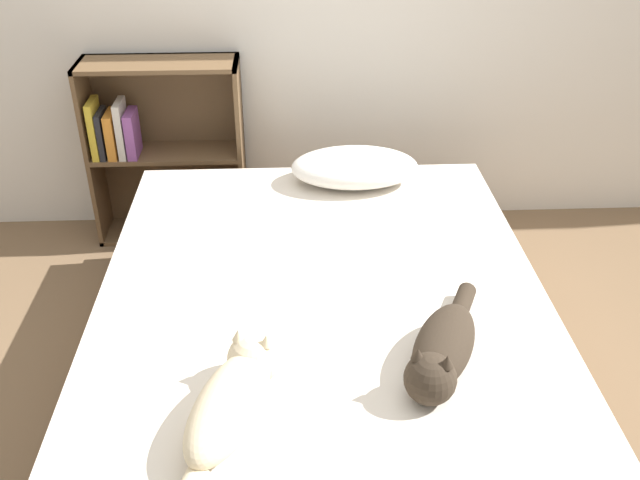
# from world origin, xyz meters

# --- Properties ---
(ground_plane) EXTENTS (8.00, 8.00, 0.00)m
(ground_plane) POSITION_xyz_m (0.00, 0.00, 0.00)
(ground_plane) COLOR brown
(bed) EXTENTS (1.52, 1.93, 0.46)m
(bed) POSITION_xyz_m (0.00, 0.00, 0.23)
(bed) COLOR brown
(bed) RESTS_ON ground_plane
(pillow) EXTENTS (0.54, 0.32, 0.14)m
(pillow) POSITION_xyz_m (0.18, 0.77, 0.53)
(pillow) COLOR white
(pillow) RESTS_ON bed
(cat_light) EXTENTS (0.29, 0.61, 0.17)m
(cat_light) POSITION_xyz_m (-0.26, -0.57, 0.53)
(cat_light) COLOR beige
(cat_light) RESTS_ON bed
(cat_dark) EXTENTS (0.32, 0.54, 0.16)m
(cat_dark) POSITION_xyz_m (0.31, -0.41, 0.52)
(cat_dark) COLOR #33281E
(cat_dark) RESTS_ON bed
(bookshelf) EXTENTS (0.71, 0.26, 0.87)m
(bookshelf) POSITION_xyz_m (-0.71, 1.22, 0.46)
(bookshelf) COLOR brown
(bookshelf) RESTS_ON ground_plane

